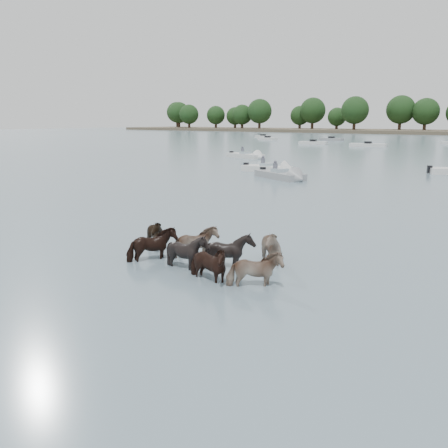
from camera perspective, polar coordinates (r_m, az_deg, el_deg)
The scene contains 7 objects.
ground at distance 14.47m, azimuth -8.58°, elevation -4.71°, with size 400.00×400.00×0.00m, color #4B616D.
shoreline at distance 178.61m, azimuth 9.86°, elevation 11.20°, with size 160.00×30.00×1.00m, color #4C4233.
pony_herd at distance 13.93m, azimuth -2.46°, elevation -3.55°, with size 6.46×3.64×1.34m.
motorboat_a at distance 39.44m, azimuth 6.15°, elevation 6.64°, with size 4.77×1.72×1.92m.
motorboat_b at distance 34.64m, azimuth 7.52°, elevation 5.78°, with size 5.12×3.46×1.92m.
motorboat_f at distance 53.62m, azimuth 3.16°, elevation 8.25°, with size 5.60×2.88×1.92m.
treeline at distance 178.74m, azimuth 9.72°, elevation 13.25°, with size 147.08×24.26×12.33m.
Camera 1 is at (9.80, -9.75, 4.27)m, focal length 37.52 mm.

